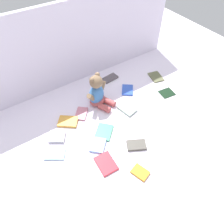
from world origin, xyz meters
name	(u,v)px	position (x,y,z in m)	size (l,w,h in m)	color
ground_plane	(104,113)	(0.00, 0.00, 0.00)	(3.20, 3.20, 0.00)	silver
backdrop_drape	(70,46)	(0.00, 0.44, 0.31)	(1.75, 0.03, 0.61)	silver
teddy_bear	(97,94)	(0.02, 0.11, 0.09)	(0.20, 0.21, 0.25)	#3F72B2
book_case_0	(127,109)	(0.16, -0.07, 0.01)	(0.08, 0.12, 0.02)	#8BA292
book_case_1	(110,78)	(0.24, 0.29, 0.01)	(0.07, 0.13, 0.02)	#4E474B
book_case_2	(98,145)	(-0.17, -0.21, 0.01)	(0.09, 0.11, 0.02)	#7FA4E7
book_case_3	(167,93)	(0.51, -0.10, 0.00)	(0.09, 0.11, 0.01)	black
book_case_4	(68,122)	(-0.25, 0.06, 0.01)	(0.09, 0.13, 0.02)	gold
book_case_5	(81,114)	(-0.14, 0.07, 0.01)	(0.07, 0.11, 0.01)	#BE6F81
book_case_6	(104,132)	(-0.09, -0.15, 0.01)	(0.10, 0.13, 0.01)	#388D67
book_case_7	(136,145)	(0.02, -0.34, 0.01)	(0.07, 0.12, 0.02)	#4C4841
book_case_8	(156,77)	(0.57, 0.09, 0.01)	(0.09, 0.13, 0.01)	#545639
book_case_9	(106,163)	(-0.20, -0.34, 0.01)	(0.10, 0.13, 0.01)	red
book_case_10	(57,137)	(-0.36, -0.02, 0.01)	(0.09, 0.10, 0.02)	#A6A1A8
book_case_11	(140,172)	(-0.07, -0.49, 0.01)	(0.07, 0.09, 0.01)	orange
book_case_12	(127,90)	(0.28, 0.09, 0.01)	(0.08, 0.11, 0.01)	#2B4EB8
book_case_13	(55,154)	(-0.42, -0.12, 0.01)	(0.07, 0.12, 0.01)	#83B1DA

